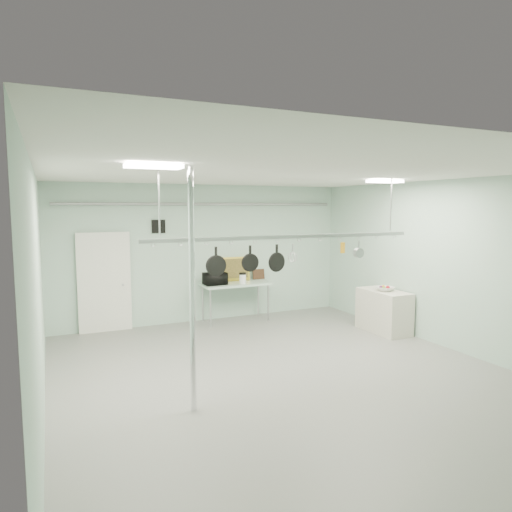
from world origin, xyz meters
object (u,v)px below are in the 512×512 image
side_cabinet (384,311)px  skillet_left (216,261)px  chrome_pole (192,292)px  microwave (215,279)px  pot_rack (288,235)px  skillet_right (277,258)px  prep_table (236,286)px  coffee_canister (243,279)px  fruit_bowl (385,289)px  skillet_mid (250,258)px

side_cabinet → skillet_left: skillet_left is taller
chrome_pole → side_cabinet: size_ratio=2.67×
chrome_pole → microwave: 4.58m
pot_rack → skillet_left: size_ratio=11.37×
skillet_right → prep_table: bearing=70.9°
coffee_canister → side_cabinet: bearing=-39.8°
pot_rack → skillet_right: pot_rack is taller
chrome_pole → fruit_bowl: size_ratio=8.51×
microwave → skillet_mid: skillet_mid is taller
chrome_pole → coffee_canister: chrome_pole is taller
skillet_left → chrome_pole: bearing=-121.5°
coffee_canister → microwave: bearing=167.1°
fruit_bowl → skillet_mid: size_ratio=0.93×
skillet_left → skillet_right: 1.04m
skillet_left → skillet_mid: size_ratio=1.04×
skillet_left → skillet_right: (1.04, 0.00, -0.01)m
prep_table → microwave: 0.56m
skillet_mid → pot_rack: bearing=3.6°
pot_rack → microwave: pot_rack is taller
microwave → pot_rack: bearing=89.1°
chrome_pole → skillet_right: size_ratio=7.33×
coffee_canister → skillet_left: size_ratio=0.52×
coffee_canister → skillet_left: bearing=-119.4°
chrome_pole → skillet_mid: chrome_pole is taller
chrome_pole → pot_rack: size_ratio=0.67×
skillet_left → skillet_mid: same height
pot_rack → coffee_canister: size_ratio=21.66×
pot_rack → coffee_canister: bearing=80.7°
fruit_bowl → skillet_right: size_ratio=0.86×
skillet_left → skillet_right: bearing=4.3°
fruit_bowl → skillet_mid: (-3.61, -1.06, 0.94)m
chrome_pole → fruit_bowl: (4.83, 1.96, -0.65)m
microwave → skillet_right: bearing=85.3°
skillet_left → skillet_mid: (0.57, 0.00, 0.01)m
chrome_pole → skillet_right: 1.93m
skillet_left → pot_rack: bearing=4.3°
prep_table → skillet_mid: 3.63m
chrome_pole → side_cabinet: 5.37m
skillet_mid → skillet_right: size_ratio=0.93×
side_cabinet → pot_rack: (-2.95, -1.10, 1.78)m
skillet_right → fruit_bowl: bearing=10.2°
skillet_right → microwave: bearing=79.7°
chrome_pole → skillet_left: 1.14m
chrome_pole → pot_rack: (1.90, 0.90, 0.63)m
microwave → skillet_mid: (-0.57, -3.28, 0.84)m
microwave → skillet_left: size_ratio=1.21×
fruit_bowl → skillet_right: bearing=-161.3°
prep_table → skillet_left: skillet_left is taller
prep_table → skillet_left: bearing=-116.6°
coffee_canister → skillet_mid: skillet_mid is taller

